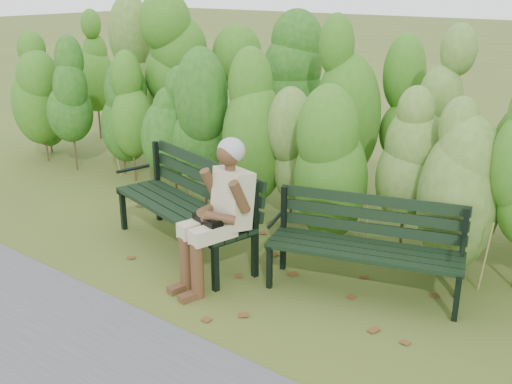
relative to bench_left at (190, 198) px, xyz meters
The scene contains 6 objects.
ground 0.96m from the bench_left, 17.43° to the right, with size 80.00×80.00×0.00m, color #425623.
hedge_band 1.92m from the bench_left, 65.19° to the left, with size 11.04×1.67×2.42m.
leaf_litter 1.24m from the bench_left, 22.53° to the right, with size 5.95×2.23×0.01m.
bench_left is the anchor object (origin of this frame).
bench_right 1.85m from the bench_left, 10.14° to the left, with size 1.76×1.02×0.84m.
seated_woman 0.85m from the bench_left, 27.43° to the right, with size 0.56×0.83×1.35m.
Camera 1 is at (3.24, -3.84, 2.64)m, focal length 42.00 mm.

